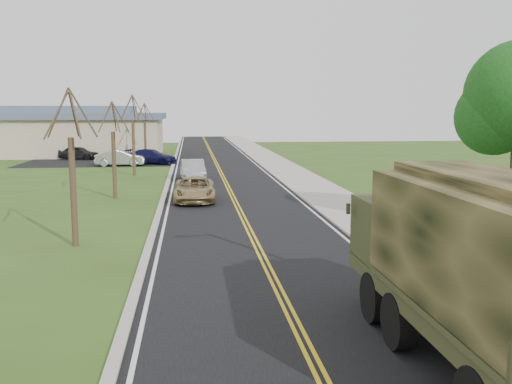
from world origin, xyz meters
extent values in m
plane|color=#334A18|center=(0.00, 0.00, 0.00)|extent=(160.00, 160.00, 0.00)
cube|color=black|center=(0.00, 40.00, 0.01)|extent=(8.00, 120.00, 0.01)
cube|color=#9E998E|center=(4.15, 40.00, 0.06)|extent=(0.30, 120.00, 0.12)
cube|color=#9E998E|center=(5.90, 40.00, 0.05)|extent=(3.20, 120.00, 0.10)
cube|color=#9E998E|center=(-4.15, 40.00, 0.05)|extent=(0.30, 120.00, 0.10)
sphere|color=#124012|center=(10.20, 10.50, 4.95)|extent=(3.24, 3.24, 3.24)
cylinder|color=#38281C|center=(-7.00, 10.00, 2.10)|extent=(0.24, 0.24, 4.20)
cylinder|color=#38281C|center=(-6.52, 10.13, 5.13)|extent=(1.01, 0.33, 1.90)
cylinder|color=#38281C|center=(-6.97, 10.62, 5.05)|extent=(0.13, 1.29, 1.74)
cylinder|color=#38281C|center=(-7.46, 10.18, 5.13)|extent=(0.98, 0.43, 1.90)
cylinder|color=#38281C|center=(-7.39, 9.52, 5.05)|extent=(0.79, 1.05, 1.77)
cylinder|color=#38281C|center=(-6.73, 9.59, 5.13)|extent=(0.58, 0.90, 1.90)
cylinder|color=#38281C|center=(-7.00, 22.00, 1.98)|extent=(0.24, 0.24, 3.96)
cylinder|color=#38281C|center=(-6.55, 22.12, 4.83)|extent=(0.96, 0.32, 1.79)
cylinder|color=#38281C|center=(-6.97, 22.58, 4.76)|extent=(0.12, 1.22, 1.65)
cylinder|color=#38281C|center=(-7.43, 22.17, 4.83)|extent=(0.93, 0.41, 1.79)
cylinder|color=#38281C|center=(-7.37, 21.55, 4.76)|extent=(0.75, 0.99, 1.67)
cylinder|color=#38281C|center=(-6.75, 21.61, 4.83)|extent=(0.55, 0.85, 1.80)
cylinder|color=#38281C|center=(-7.00, 34.00, 2.22)|extent=(0.24, 0.24, 4.44)
cylinder|color=#38281C|center=(-6.50, 34.13, 5.42)|extent=(1.07, 0.35, 2.00)
cylinder|color=#38281C|center=(-6.97, 34.65, 5.34)|extent=(0.13, 1.36, 1.84)
cylinder|color=#38281C|center=(-7.49, 34.19, 5.42)|extent=(1.03, 0.46, 2.00)
cylinder|color=#38281C|center=(-7.41, 33.49, 5.34)|extent=(0.83, 1.10, 1.87)
cylinder|color=#38281C|center=(-6.72, 33.56, 5.42)|extent=(0.61, 0.95, 2.01)
cylinder|color=#38281C|center=(-7.00, 46.00, 2.04)|extent=(0.24, 0.24, 4.08)
cylinder|color=#38281C|center=(-6.54, 46.12, 4.98)|extent=(0.99, 0.33, 1.84)
cylinder|color=#38281C|center=(-6.97, 46.60, 4.91)|extent=(0.13, 1.25, 1.69)
cylinder|color=#38281C|center=(-7.45, 46.17, 4.98)|extent=(0.95, 0.42, 1.85)
cylinder|color=#38281C|center=(-7.38, 45.53, 4.91)|extent=(0.77, 1.02, 1.72)
cylinder|color=#38281C|center=(-6.74, 45.60, 4.98)|extent=(0.57, 0.88, 1.85)
cube|color=tan|center=(-16.00, 56.00, 2.10)|extent=(20.00, 12.00, 4.20)
cube|color=#475466|center=(-16.00, 56.00, 4.50)|extent=(21.00, 13.00, 0.70)
cube|color=#475466|center=(-16.00, 56.00, 5.20)|extent=(14.00, 8.00, 0.90)
cube|color=black|center=(-10.00, 46.00, 0.01)|extent=(18.00, 10.00, 0.02)
cylinder|color=black|center=(2.00, -0.73, 0.63)|extent=(0.40, 1.26, 1.26)
cylinder|color=black|center=(4.40, -0.73, 0.63)|extent=(0.40, 1.26, 1.26)
cylinder|color=black|center=(1.99, 0.87, 0.63)|extent=(0.40, 1.26, 1.26)
cylinder|color=black|center=(4.40, 0.87, 0.63)|extent=(0.40, 1.26, 1.26)
cube|color=#35391F|center=(3.20, -1.42, 1.20)|extent=(2.76, 8.03, 0.40)
cube|color=#35391F|center=(3.20, 1.50, 2.18)|extent=(2.75, 2.18, 1.61)
cube|color=black|center=(3.20, 2.54, 2.41)|extent=(2.52, 0.09, 0.80)
cube|color=#35391F|center=(3.20, -2.39, 1.49)|extent=(2.87, 6.08, 0.17)
cube|color=black|center=(3.20, -2.39, 2.69)|extent=(2.87, 6.08, 2.29)
cube|color=black|center=(3.20, -2.39, 3.90)|extent=(1.84, 6.08, 0.29)
imported|color=#A08B5A|center=(-2.30, 20.38, 0.69)|extent=(2.34, 4.99, 1.38)
imported|color=#ABAAAF|center=(-2.35, 29.93, 0.78)|extent=(1.94, 4.84, 1.56)
cube|color=#1A4926|center=(5.40, 0.86, 0.50)|extent=(0.68, 0.60, 0.80)
imported|color=black|center=(-14.27, 49.73, 0.71)|extent=(4.49, 2.87, 1.42)
imported|color=#A6A6AA|center=(-9.05, 42.00, 0.75)|extent=(4.57, 1.63, 1.50)
imported|color=#0F1038|center=(-6.26, 43.50, 0.72)|extent=(5.35, 3.44, 1.44)
camera|label=1|loc=(-2.50, -12.31, 5.26)|focal=40.00mm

